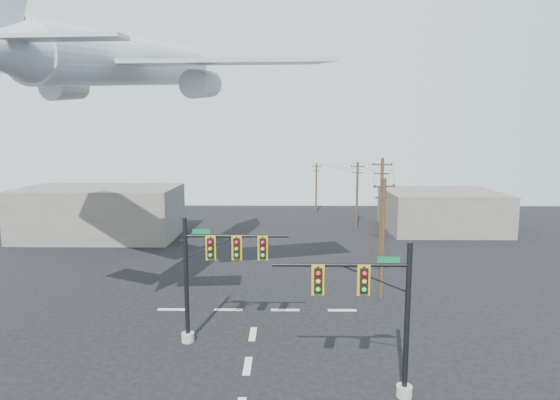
{
  "coord_description": "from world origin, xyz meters",
  "views": [
    {
      "loc": [
        2.02,
        -19.41,
        12.31
      ],
      "look_at": [
        1.72,
        5.0,
        8.82
      ],
      "focal_mm": 30.0,
      "sensor_mm": 36.0,
      "label": 1
    }
  ],
  "objects_px": {
    "utility_pole_a": "(383,236)",
    "utility_pole_b": "(381,205)",
    "signal_mast_near": "(379,316)",
    "airliner": "(132,62)",
    "utility_pole_d": "(316,186)",
    "signal_mast_far": "(211,274)",
    "utility_pole_c": "(357,194)"
  },
  "relations": [
    {
      "from": "utility_pole_a",
      "to": "utility_pole_b",
      "type": "bearing_deg",
      "value": 58.56
    },
    {
      "from": "signal_mast_far",
      "to": "airliner",
      "type": "xyz_separation_m",
      "value": [
        -6.44,
        7.3,
        13.02
      ]
    },
    {
      "from": "utility_pole_a",
      "to": "airliner",
      "type": "xyz_separation_m",
      "value": [
        -18.01,
        -0.55,
        12.49
      ]
    },
    {
      "from": "signal_mast_near",
      "to": "utility_pole_c",
      "type": "xyz_separation_m",
      "value": [
        4.99,
        39.75,
        0.56
      ]
    },
    {
      "from": "utility_pole_a",
      "to": "utility_pole_d",
      "type": "height_order",
      "value": "utility_pole_a"
    },
    {
      "from": "utility_pole_b",
      "to": "utility_pole_c",
      "type": "bearing_deg",
      "value": 114.51
    },
    {
      "from": "signal_mast_far",
      "to": "airliner",
      "type": "bearing_deg",
      "value": 131.43
    },
    {
      "from": "utility_pole_d",
      "to": "utility_pole_b",
      "type": "bearing_deg",
      "value": -103.01
    },
    {
      "from": "utility_pole_b",
      "to": "airliner",
      "type": "bearing_deg",
      "value": -124.36
    },
    {
      "from": "utility_pole_c",
      "to": "utility_pole_b",
      "type": "bearing_deg",
      "value": -70.9
    },
    {
      "from": "signal_mast_near",
      "to": "utility_pole_c",
      "type": "relative_size",
      "value": 0.86
    },
    {
      "from": "signal_mast_near",
      "to": "utility_pole_b",
      "type": "xyz_separation_m",
      "value": [
        5.34,
        26.08,
        1.21
      ]
    },
    {
      "from": "signal_mast_far",
      "to": "utility_pole_d",
      "type": "relative_size",
      "value": 0.97
    },
    {
      "from": "signal_mast_far",
      "to": "utility_pole_b",
      "type": "bearing_deg",
      "value": 55.55
    },
    {
      "from": "signal_mast_near",
      "to": "airliner",
      "type": "height_order",
      "value": "airliner"
    },
    {
      "from": "signal_mast_near",
      "to": "signal_mast_far",
      "type": "relative_size",
      "value": 0.99
    },
    {
      "from": "utility_pole_d",
      "to": "airliner",
      "type": "xyz_separation_m",
      "value": [
        -15.56,
        -39.27,
        13.17
      ]
    },
    {
      "from": "signal_mast_near",
      "to": "utility_pole_c",
      "type": "bearing_deg",
      "value": 82.84
    },
    {
      "from": "utility_pole_d",
      "to": "airliner",
      "type": "distance_m",
      "value": 44.24
    },
    {
      "from": "signal_mast_near",
      "to": "utility_pole_a",
      "type": "bearing_deg",
      "value": 77.74
    },
    {
      "from": "signal_mast_far",
      "to": "utility_pole_b",
      "type": "height_order",
      "value": "utility_pole_b"
    },
    {
      "from": "utility_pole_a",
      "to": "utility_pole_d",
      "type": "xyz_separation_m",
      "value": [
        -2.45,
        38.72,
        -0.67
      ]
    },
    {
      "from": "signal_mast_near",
      "to": "utility_pole_a",
      "type": "xyz_separation_m",
      "value": [
        2.95,
        13.58,
        0.77
      ]
    },
    {
      "from": "airliner",
      "to": "utility_pole_c",
      "type": "bearing_deg",
      "value": -26.35
    },
    {
      "from": "utility_pole_a",
      "to": "utility_pole_c",
      "type": "bearing_deg",
      "value": 64.94
    },
    {
      "from": "utility_pole_b",
      "to": "signal_mast_far",
      "type": "bearing_deg",
      "value": -101.41
    },
    {
      "from": "signal_mast_far",
      "to": "utility_pole_d",
      "type": "height_order",
      "value": "utility_pole_d"
    },
    {
      "from": "utility_pole_b",
      "to": "utility_pole_c",
      "type": "xyz_separation_m",
      "value": [
        -0.35,
        13.67,
        -0.65
      ]
    },
    {
      "from": "utility_pole_b",
      "to": "utility_pole_d",
      "type": "distance_m",
      "value": 26.68
    },
    {
      "from": "utility_pole_a",
      "to": "utility_pole_b",
      "type": "distance_m",
      "value": 12.74
    },
    {
      "from": "signal_mast_near",
      "to": "utility_pole_b",
      "type": "relative_size",
      "value": 0.75
    },
    {
      "from": "signal_mast_far",
      "to": "utility_pole_b",
      "type": "xyz_separation_m",
      "value": [
        13.96,
        20.35,
        0.97
      ]
    }
  ]
}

